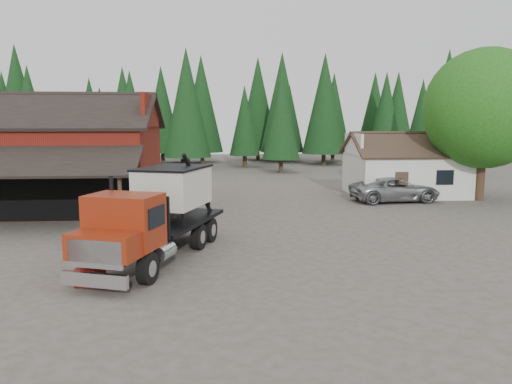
{
  "coord_description": "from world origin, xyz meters",
  "views": [
    {
      "loc": [
        -1.0,
        -22.3,
        5.35
      ],
      "look_at": [
        1.08,
        2.66,
        1.8
      ],
      "focal_mm": 35.0,
      "sensor_mm": 36.0,
      "label": 1
    }
  ],
  "objects": [
    {
      "name": "conifer_backdrop",
      "position": [
        0.0,
        42.0,
        0.0
      ],
      "size": [
        76.0,
        16.0,
        16.0
      ],
      "primitive_type": null,
      "color": "black",
      "rests_on": "ground"
    },
    {
      "name": "equip_box",
      "position": [
        -5.18,
        -5.8,
        0.3
      ],
      "size": [
        0.83,
        1.18,
        0.6
      ],
      "primitive_type": "cube",
      "rotation": [
        0.0,
        0.0,
        -0.12
      ],
      "color": "maroon",
      "rests_on": "ground"
    },
    {
      "name": "near_pine_c",
      "position": [
        22.0,
        26.0,
        6.89
      ],
      "size": [
        4.84,
        4.84,
        12.4
      ],
      "color": "#382619",
      "rests_on": "ground"
    },
    {
      "name": "ground",
      "position": [
        0.0,
        0.0,
        0.0
      ],
      "size": [
        120.0,
        120.0,
        0.0
      ],
      "primitive_type": "plane",
      "color": "#4C453B",
      "rests_on": "ground"
    },
    {
      "name": "deciduous_tree",
      "position": [
        17.01,
        9.97,
        5.91
      ],
      "size": [
        8.0,
        8.0,
        10.2
      ],
      "color": "#382619",
      "rests_on": "ground"
    },
    {
      "name": "near_pine_d",
      "position": [
        -4.0,
        34.0,
        7.39
      ],
      "size": [
        5.28,
        5.28,
        13.4
      ],
      "color": "#382619",
      "rests_on": "ground"
    },
    {
      "name": "farmhouse",
      "position": [
        13.0,
        13.0,
        1.67
      ],
      "size": [
        8.6,
        6.42,
        4.65
      ],
      "color": "silver",
      "rests_on": "ground"
    },
    {
      "name": "red_barn",
      "position": [
        -11.0,
        9.9,
        2.69
      ],
      "size": [
        12.8,
        13.63,
        7.18
      ],
      "color": "maroon",
      "rests_on": "ground"
    },
    {
      "name": "near_pine_b",
      "position": [
        6.0,
        30.0,
        5.89
      ],
      "size": [
        3.96,
        3.96,
        10.4
      ],
      "color": "#382619",
      "rests_on": "ground"
    },
    {
      "name": "feed_truck",
      "position": [
        -3.23,
        -2.98,
        1.89
      ],
      "size": [
        5.19,
        9.24,
        4.04
      ],
      "rotation": [
        0.0,
        0.0,
        -0.34
      ],
      "color": "black",
      "rests_on": "ground"
    },
    {
      "name": "silver_car",
      "position": [
        11.07,
        10.0,
        0.83
      ],
      "size": [
        6.16,
        3.26,
        1.65
      ],
      "primitive_type": "imported",
      "rotation": [
        0.0,
        0.0,
        1.66
      ],
      "color": "#93969A",
      "rests_on": "ground"
    }
  ]
}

